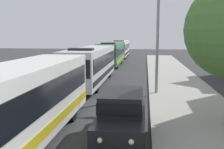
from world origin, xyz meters
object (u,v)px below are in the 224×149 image
at_px(bus_second_in_line, 91,64).
at_px(bus_middle, 111,53).
at_px(streetlamp_mid, 158,23).
at_px(bus_lead, 20,102).
at_px(white_suv, 122,113).
at_px(bus_fourth_in_line, 121,48).

distance_m(bus_second_in_line, bus_middle, 13.50).
bearing_deg(streetlamp_mid, bus_lead, -120.04).
bearing_deg(white_suv, bus_lead, -161.80).
relative_size(bus_second_in_line, bus_fourth_in_line, 1.05).
height_order(bus_lead, bus_second_in_line, same).
relative_size(bus_lead, bus_middle, 1.02).
bearing_deg(streetlamp_mid, bus_fourth_in_line, 99.99).
distance_m(bus_fourth_in_line, white_suv, 38.94).
bearing_deg(streetlamp_mid, white_suv, -101.83).
bearing_deg(bus_lead, streetlamp_mid, 59.96).
bearing_deg(bus_middle, bus_second_in_line, -90.00).
xyz_separation_m(bus_lead, white_suv, (3.70, 1.22, -0.66)).
distance_m(bus_second_in_line, bus_fourth_in_line, 26.81).
relative_size(bus_lead, bus_second_in_line, 0.91).
height_order(bus_fourth_in_line, white_suv, bus_fourth_in_line).
bearing_deg(bus_fourth_in_line, white_suv, -84.55).
distance_m(bus_lead, bus_second_in_line, 13.17).
xyz_separation_m(bus_lead, streetlamp_mid, (5.40, 9.33, 3.29)).
distance_m(bus_lead, bus_middle, 26.67).
xyz_separation_m(bus_lead, bus_middle, (-0.00, 26.67, -0.00)).
relative_size(bus_lead, white_suv, 2.37).
bearing_deg(bus_second_in_line, bus_middle, 90.00).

